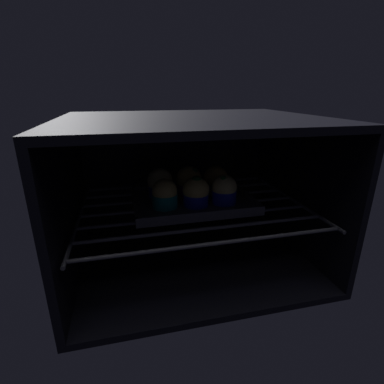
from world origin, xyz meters
TOP-DOWN VIEW (x-y plane):
  - oven_cavity at (0.00, 26.25)cm, footprint 59.00×47.00cm
  - oven_rack at (0.00, 22.00)cm, footprint 54.80×42.00cm
  - baking_tray at (0.00, 22.95)cm, footprint 29.13×21.82cm
  - muffin_row0_col0 at (-7.35, 19.59)cm, footprint 6.00×6.00cm
  - muffin_row0_col1 at (-0.14, 18.95)cm, footprint 6.30×6.30cm
  - muffin_row0_col2 at (7.03, 18.90)cm, footprint 6.04×6.04cm
  - muffin_row1_col0 at (-7.45, 26.89)cm, footprint 6.50×6.50cm
  - muffin_row1_col1 at (0.01, 26.57)cm, footprint 6.55×6.55cm
  - muffin_row1_col2 at (7.25, 26.48)cm, footprint 6.56×6.56cm

SIDE VIEW (x-z plane):
  - oven_rack at x=0.00cm, z-range 13.20..14.00cm
  - baking_tray at x=0.00cm, z-range 13.61..15.81cm
  - oven_cavity at x=0.00cm, z-range -1.50..35.50cm
  - muffin_row0_col0 at x=-7.35cm, z-range 14.89..21.70cm
  - muffin_row0_col2 at x=7.03cm, z-range 14.88..21.92cm
  - muffin_row0_col1 at x=-0.14cm, z-range 14.74..22.13cm
  - muffin_row1_col2 at x=7.25cm, z-range 14.85..22.07cm
  - muffin_row1_col0 at x=-7.45cm, z-range 14.94..22.39cm
  - muffin_row1_col1 at x=0.01cm, z-range 14.99..22.57cm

